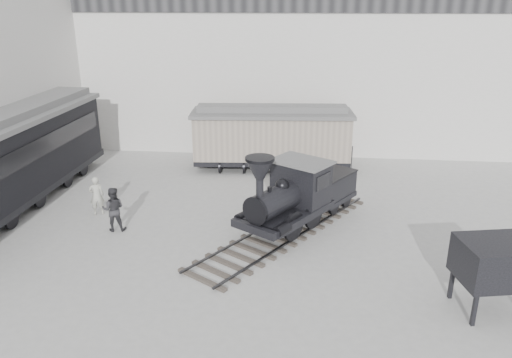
# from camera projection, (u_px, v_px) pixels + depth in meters

# --- Properties ---
(ground) EXTENTS (90.00, 90.00, 0.00)m
(ground) POSITION_uv_depth(u_px,v_px,m) (234.00, 277.00, 16.62)
(ground) COLOR #9E9E9B
(north_wall) EXTENTS (34.00, 2.51, 11.00)m
(north_wall) POSITION_uv_depth(u_px,v_px,m) (270.00, 57.00, 28.73)
(north_wall) COLOR silver
(north_wall) RESTS_ON ground
(locomotive) EXTENTS (7.06, 9.26, 3.42)m
(locomotive) POSITION_uv_depth(u_px,v_px,m) (296.00, 198.00, 19.84)
(locomotive) COLOR #3A332D
(locomotive) RESTS_ON ground
(boxcar) EXTENTS (8.64, 3.28, 3.47)m
(boxcar) POSITION_uv_depth(u_px,v_px,m) (272.00, 136.00, 26.62)
(boxcar) COLOR black
(boxcar) RESTS_ON ground
(passenger_coach) EXTENTS (3.51, 14.96, 3.98)m
(passenger_coach) POSITION_uv_depth(u_px,v_px,m) (0.00, 163.00, 21.03)
(passenger_coach) COLOR black
(passenger_coach) RESTS_ON ground
(visitor_a) EXTENTS (0.73, 0.62, 1.71)m
(visitor_a) POSITION_uv_depth(u_px,v_px,m) (97.00, 196.00, 21.15)
(visitor_a) COLOR beige
(visitor_a) RESTS_ON ground
(visitor_b) EXTENTS (1.00, 0.84, 1.81)m
(visitor_b) POSITION_uv_depth(u_px,v_px,m) (113.00, 209.00, 19.66)
(visitor_b) COLOR #303033
(visitor_b) RESTS_ON ground
(coal_hopper) EXTENTS (2.33, 2.04, 2.22)m
(coal_hopper) POSITION_uv_depth(u_px,v_px,m) (494.00, 267.00, 14.39)
(coal_hopper) COLOR black
(coal_hopper) RESTS_ON ground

